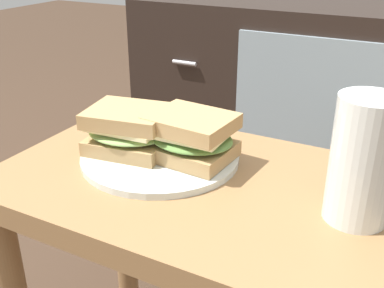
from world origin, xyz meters
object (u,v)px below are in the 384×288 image
(tv_cabinet, at_px, (287,91))
(plate, at_px, (160,156))
(sandwich_front, at_px, (129,130))
(sandwich_back, at_px, (191,137))
(beer_glass, at_px, (362,163))

(tv_cabinet, xyz_separation_m, plate, (0.07, -0.92, 0.17))
(plate, bearing_deg, sandwich_front, -168.67)
(sandwich_front, distance_m, sandwich_back, 0.10)
(beer_glass, bearing_deg, sandwich_back, 171.48)
(tv_cabinet, bearing_deg, plate, -85.37)
(sandwich_front, distance_m, beer_glass, 0.34)
(plate, distance_m, beer_glass, 0.30)
(plate, xyz_separation_m, sandwich_front, (-0.05, -0.01, 0.04))
(sandwich_front, bearing_deg, plate, 11.33)
(tv_cabinet, distance_m, beer_glass, 1.05)
(sandwich_back, xyz_separation_m, beer_glass, (0.24, -0.04, 0.03))
(plate, relative_size, sandwich_front, 1.71)
(tv_cabinet, distance_m, plate, 0.94)
(tv_cabinet, height_order, sandwich_front, tv_cabinet)
(tv_cabinet, xyz_separation_m, sandwich_front, (0.03, -0.93, 0.21))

